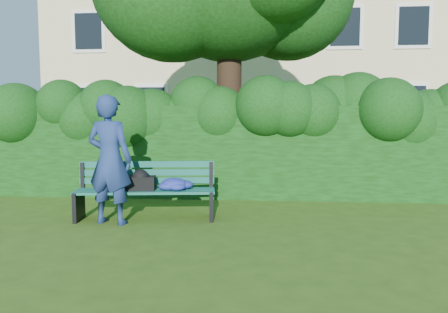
{
  "coord_description": "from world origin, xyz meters",
  "views": [
    {
      "loc": [
        0.62,
        -6.54,
        1.64
      ],
      "look_at": [
        0.0,
        0.6,
        0.95
      ],
      "focal_mm": 35.0,
      "sensor_mm": 36.0,
      "label": 1
    }
  ],
  "objects": [
    {
      "name": "park_bench",
      "position": [
        -1.1,
        0.11,
        0.5
      ],
      "size": [
        2.21,
        0.82,
        0.89
      ],
      "rotation": [
        0.0,
        0.0,
        0.12
      ],
      "color": "#0E463A",
      "rests_on": "ground"
    },
    {
      "name": "ground",
      "position": [
        0.0,
        0.0,
        0.0
      ],
      "size": [
        80.0,
        80.0,
        0.0
      ],
      "primitive_type": "plane",
      "color": "#335015",
      "rests_on": "ground"
    },
    {
      "name": "man_reading",
      "position": [
        -1.64,
        -0.24,
        0.97
      ],
      "size": [
        0.78,
        0.59,
        1.93
      ],
      "primitive_type": "imported",
      "rotation": [
        0.0,
        0.0,
        2.95
      ],
      "color": "navy",
      "rests_on": "ground"
    },
    {
      "name": "apartment_building",
      "position": [
        -0.0,
        13.99,
        6.0
      ],
      "size": [
        16.0,
        8.08,
        12.0
      ],
      "color": "beige",
      "rests_on": "ground"
    },
    {
      "name": "hedge",
      "position": [
        0.0,
        2.2,
        0.9
      ],
      "size": [
        10.0,
        1.0,
        1.8
      ],
      "color": "black",
      "rests_on": "ground"
    }
  ]
}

